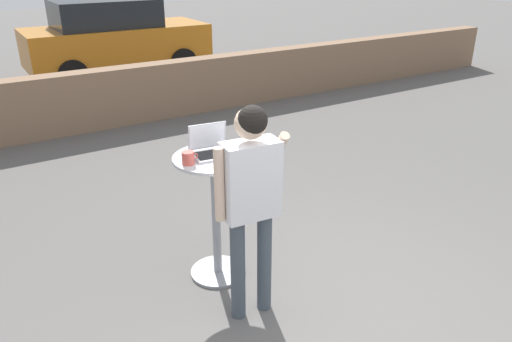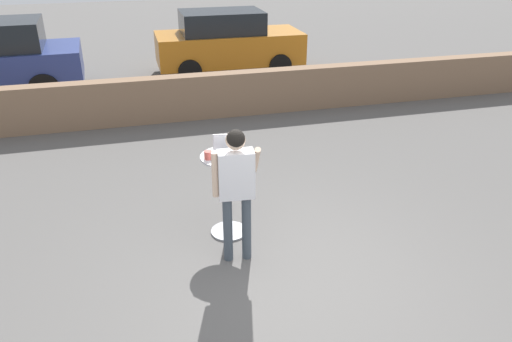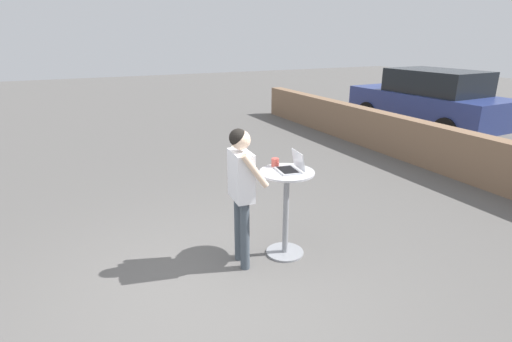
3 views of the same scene
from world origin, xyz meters
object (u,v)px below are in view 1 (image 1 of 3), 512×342
(coffee_mug, at_px, (188,158))
(standing_person, at_px, (251,189))
(parked_car_near_street, at_px, (115,38))
(cafe_table, at_px, (216,204))
(laptop, at_px, (211,148))

(coffee_mug, bearing_deg, standing_person, -68.78)
(standing_person, bearing_deg, parked_car_near_street, 78.79)
(cafe_table, distance_m, parked_car_near_street, 8.05)
(cafe_table, xyz_separation_m, standing_person, (-0.02, -0.59, 0.38))
(coffee_mug, height_order, standing_person, standing_person)
(cafe_table, height_order, parked_car_near_street, parked_car_near_street)
(laptop, bearing_deg, coffee_mug, -159.79)
(coffee_mug, height_order, parked_car_near_street, parked_car_near_street)
(laptop, height_order, parked_car_near_street, parked_car_near_street)
(coffee_mug, distance_m, parked_car_near_street, 8.14)
(cafe_table, relative_size, standing_person, 0.66)
(laptop, xyz_separation_m, coffee_mug, (-0.24, -0.09, -0.00))
(coffee_mug, relative_size, parked_car_near_street, 0.03)
(laptop, relative_size, standing_person, 0.21)
(coffee_mug, distance_m, standing_person, 0.60)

